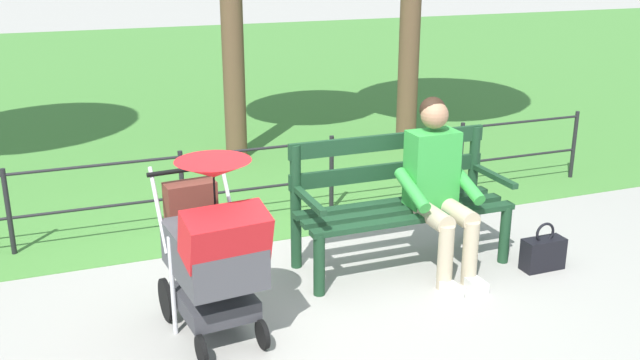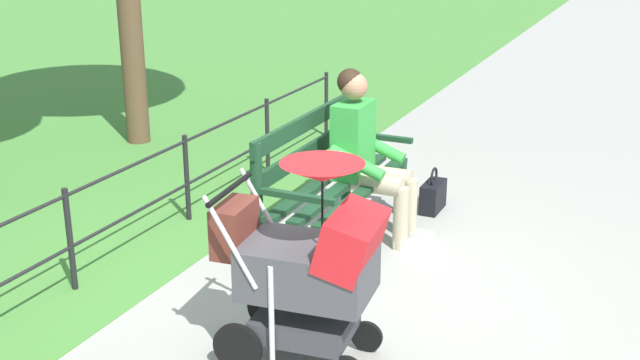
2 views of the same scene
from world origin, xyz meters
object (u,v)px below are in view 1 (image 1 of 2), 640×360
park_bench (398,196)px  stroller (213,246)px  handbag (543,253)px  person_on_bench (439,182)px

park_bench → stroller: size_ratio=1.39×
stroller → handbag: stroller is taller
person_on_bench → stroller: (1.74, 0.36, -0.08)m
stroller → handbag: (-2.48, -0.05, -0.47)m
handbag → stroller: bearing=1.2°
person_on_bench → handbag: bearing=157.8°
person_on_bench → handbag: person_on_bench is taller
person_on_bench → handbag: (-0.74, 0.30, -0.55)m
park_bench → stroller: bearing=20.7°
stroller → park_bench: bearing=-159.3°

